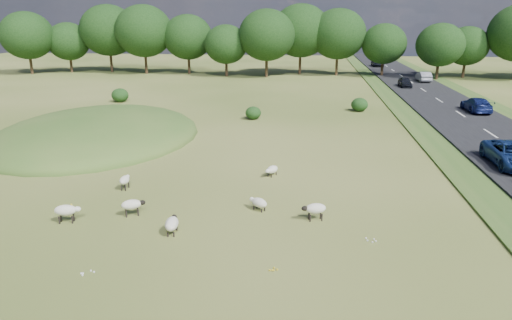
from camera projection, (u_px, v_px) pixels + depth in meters
The scene contains 17 objects.
ground at pixel (255, 120), 43.56m from camera, with size 160.00×160.00×0.00m, color #394F18.
mound at pixel (98, 137), 37.32m from camera, with size 16.00×20.00×4.00m, color #33561E.
road at pixel (444, 104), 50.76m from camera, with size 8.00×150.00×0.25m, color black.
treeline at pixel (274, 35), 75.32m from camera, with size 96.28×14.66×11.70m.
shrubs at pixel (222, 102), 48.95m from camera, with size 28.81×9.32×1.57m.
sheep_0 at pixel (172, 223), 20.46m from camera, with size 0.68×1.34×0.76m.
sheep_1 at pixel (125, 180), 25.76m from camera, with size 0.51×1.10×0.79m.
sheep_2 at pixel (259, 203), 22.96m from camera, with size 1.11×0.96×0.65m.
sheep_3 at pixel (66, 210), 21.50m from camera, with size 1.28×0.74×0.89m.
sheep_4 at pixel (132, 205), 22.26m from camera, with size 1.20×0.88×0.84m.
sheep_5 at pixel (272, 170), 27.94m from camera, with size 0.90×1.16×0.66m.
sheep_6 at pixel (315, 209), 21.73m from camera, with size 1.25×0.77×0.87m.
car_0 at pixel (388, 59), 99.48m from camera, with size 1.71×4.22×1.22m, color navy.
car_1 at pixel (378, 63), 89.19m from camera, with size 2.07×4.49×1.25m, color black.
car_3 at pixel (424, 77), 67.90m from camera, with size 1.56×4.46×1.47m, color #95979C.
car_6 at pixel (405, 82), 62.72m from camera, with size 1.51×3.75×1.28m, color black.
car_7 at pixel (477, 105), 45.98m from camera, with size 1.99×4.89×1.42m, color navy.
Camera 1 is at (5.13, -22.42, 9.29)m, focal length 32.00 mm.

